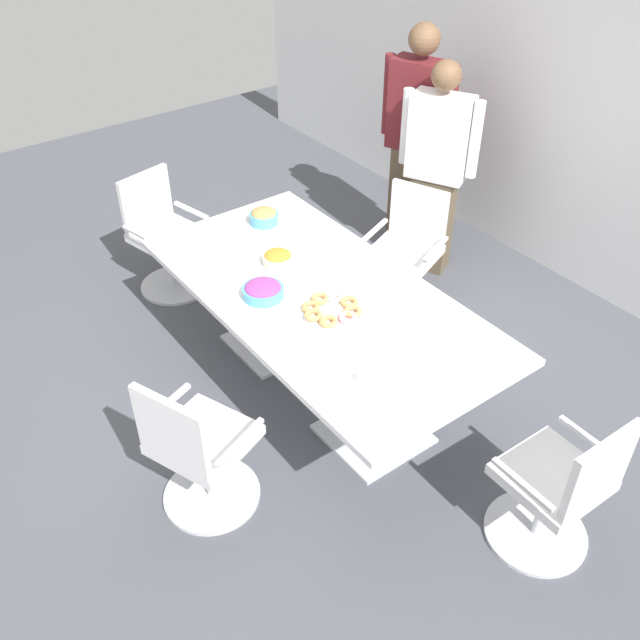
# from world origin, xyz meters

# --- Properties ---
(ground_plane) EXTENTS (10.00, 10.00, 0.01)m
(ground_plane) POSITION_xyz_m (0.00, 0.00, -0.01)
(ground_plane) COLOR #4C4F56
(back_wall) EXTENTS (8.00, 0.10, 2.80)m
(back_wall) POSITION_xyz_m (0.00, 2.40, 1.40)
(back_wall) COLOR white
(back_wall) RESTS_ON ground
(conference_table) EXTENTS (2.40, 1.20, 0.75)m
(conference_table) POSITION_xyz_m (0.00, 0.00, 0.63)
(conference_table) COLOR white
(conference_table) RESTS_ON ground
(office_chair_0) EXTENTS (0.70, 0.70, 0.91)m
(office_chair_0) POSITION_xyz_m (-0.39, 1.07, 0.41)
(office_chair_0) COLOR silver
(office_chair_0) RESTS_ON ground
(office_chair_1) EXTENTS (0.65, 0.65, 0.91)m
(office_chair_1) POSITION_xyz_m (-1.66, -0.25, 0.41)
(office_chair_1) COLOR silver
(office_chair_1) RESTS_ON ground
(office_chair_2) EXTENTS (0.70, 0.70, 0.91)m
(office_chair_2) POSITION_xyz_m (0.39, -1.07, 0.41)
(office_chair_2) COLOR silver
(office_chair_2) RESTS_ON ground
(office_chair_3) EXTENTS (0.55, 0.55, 0.91)m
(office_chair_3) POSITION_xyz_m (1.66, 0.23, 0.41)
(office_chair_3) COLOR silver
(office_chair_3) RESTS_ON ground
(person_standing_0) EXTENTS (0.60, 0.36, 1.82)m
(person_standing_0) POSITION_xyz_m (-1.02, 1.69, 0.96)
(person_standing_0) COLOR brown
(person_standing_0) RESTS_ON ground
(person_standing_1) EXTENTS (0.58, 0.39, 1.67)m
(person_standing_1) POSITION_xyz_m (-0.66, 1.58, 0.87)
(person_standing_1) COLOR brown
(person_standing_1) RESTS_ON ground
(snack_bowl_candy_mix) EXTENTS (0.25, 0.25, 0.09)m
(snack_bowl_candy_mix) POSITION_xyz_m (-0.18, -0.29, 0.79)
(snack_bowl_candy_mix) COLOR #4C9EC6
(snack_bowl_candy_mix) RESTS_ON conference_table
(snack_bowl_chips_orange) EXTENTS (0.19, 0.19, 0.09)m
(snack_bowl_chips_orange) POSITION_xyz_m (-0.42, -0.02, 0.80)
(snack_bowl_chips_orange) COLOR beige
(snack_bowl_chips_orange) RESTS_ON conference_table
(snack_bowl_cookies) EXTENTS (0.20, 0.20, 0.11)m
(snack_bowl_cookies) POSITION_xyz_m (-0.91, 0.19, 0.80)
(snack_bowl_cookies) COLOR #4C9EC6
(snack_bowl_cookies) RESTS_ON conference_table
(donut_platter) EXTENTS (0.35, 0.35, 0.04)m
(donut_platter) POSITION_xyz_m (0.19, -0.06, 0.77)
(donut_platter) COLOR white
(donut_platter) RESTS_ON conference_table
(napkin_pile) EXTENTS (0.17, 0.17, 0.07)m
(napkin_pile) POSITION_xyz_m (0.83, -0.23, 0.78)
(napkin_pile) COLOR white
(napkin_pile) RESTS_ON conference_table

